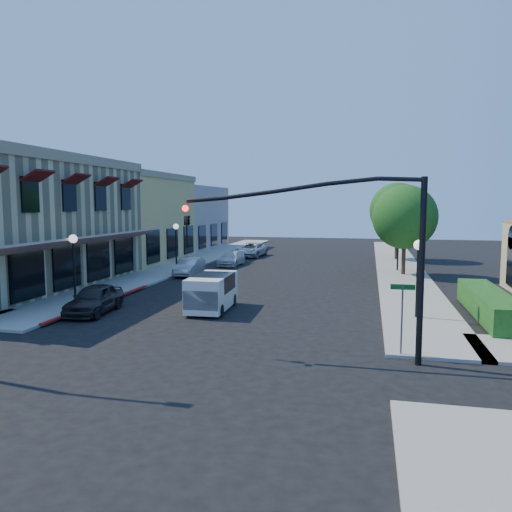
% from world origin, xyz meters
% --- Properties ---
extents(ground, '(120.00, 120.00, 0.00)m').
position_xyz_m(ground, '(0.00, 0.00, 0.00)').
color(ground, black).
rests_on(ground, ground).
extents(sidewalk_left, '(3.50, 50.00, 0.12)m').
position_xyz_m(sidewalk_left, '(-8.75, 27.00, 0.06)').
color(sidewalk_left, gray).
rests_on(sidewalk_left, ground).
extents(sidewalk_right, '(3.50, 50.00, 0.12)m').
position_xyz_m(sidewalk_right, '(8.75, 27.00, 0.06)').
color(sidewalk_right, gray).
rests_on(sidewalk_right, ground).
extents(curb_red_strip, '(0.25, 10.00, 0.06)m').
position_xyz_m(curb_red_strip, '(-6.90, 8.00, 0.00)').
color(curb_red_strip, maroon).
rests_on(curb_red_strip, ground).
extents(yellow_stucco_building, '(10.00, 12.00, 7.60)m').
position_xyz_m(yellow_stucco_building, '(-15.50, 26.00, 3.80)').
color(yellow_stucco_building, '#D9B061').
rests_on(yellow_stucco_building, ground).
extents(pink_stucco_building, '(10.00, 12.00, 7.00)m').
position_xyz_m(pink_stucco_building, '(-15.50, 38.00, 3.50)').
color(pink_stucco_building, tan).
rests_on(pink_stucco_building, ground).
extents(hedge, '(1.40, 8.00, 1.10)m').
position_xyz_m(hedge, '(11.70, 9.00, 0.00)').
color(hedge, '#194C15').
rests_on(hedge, ground).
extents(street_tree_a, '(4.56, 4.56, 6.48)m').
position_xyz_m(street_tree_a, '(8.80, 22.00, 4.19)').
color(street_tree_a, black).
rests_on(street_tree_a, ground).
extents(street_tree_b, '(4.94, 4.94, 7.02)m').
position_xyz_m(street_tree_b, '(8.80, 32.00, 4.54)').
color(street_tree_b, black).
rests_on(street_tree_b, ground).
extents(signal_mast_arm, '(8.01, 0.39, 6.00)m').
position_xyz_m(signal_mast_arm, '(5.86, 1.50, 4.09)').
color(signal_mast_arm, black).
rests_on(signal_mast_arm, ground).
extents(street_name_sign, '(0.80, 0.06, 2.50)m').
position_xyz_m(street_name_sign, '(7.50, 2.20, 1.70)').
color(street_name_sign, '#595B5E').
rests_on(street_name_sign, ground).
extents(lamppost_left_near, '(0.44, 0.44, 3.57)m').
position_xyz_m(lamppost_left_near, '(-8.50, 8.00, 2.74)').
color(lamppost_left_near, black).
rests_on(lamppost_left_near, ground).
extents(lamppost_left_far, '(0.44, 0.44, 3.57)m').
position_xyz_m(lamppost_left_far, '(-8.50, 22.00, 2.74)').
color(lamppost_left_far, black).
rests_on(lamppost_left_far, ground).
extents(lamppost_right_near, '(0.44, 0.44, 3.57)m').
position_xyz_m(lamppost_right_near, '(8.50, 8.00, 2.74)').
color(lamppost_right_near, black).
rests_on(lamppost_right_near, ground).
extents(lamppost_right_far, '(0.44, 0.44, 3.57)m').
position_xyz_m(lamppost_right_far, '(8.50, 24.00, 2.74)').
color(lamppost_right_far, black).
rests_on(lamppost_right_far, ground).
extents(white_van, '(1.86, 3.95, 1.72)m').
position_xyz_m(white_van, '(-1.00, 7.83, 0.99)').
color(white_van, silver).
rests_on(white_van, ground).
extents(parked_car_a, '(1.97, 4.13, 1.36)m').
position_xyz_m(parked_car_a, '(-6.20, 6.00, 0.68)').
color(parked_car_a, black).
rests_on(parked_car_a, ground).
extents(parked_car_b, '(1.52, 3.91, 1.27)m').
position_xyz_m(parked_car_b, '(-6.20, 18.73, 0.63)').
color(parked_car_b, '#B5B8BB').
rests_on(parked_car_b, ground).
extents(parked_car_c, '(1.71, 4.01, 1.15)m').
position_xyz_m(parked_car_c, '(-4.80, 25.00, 0.58)').
color(parked_car_c, silver).
rests_on(parked_car_c, ground).
extents(parked_car_d, '(2.56, 4.99, 1.35)m').
position_xyz_m(parked_car_d, '(-4.80, 32.00, 0.67)').
color(parked_car_d, '#B6B8BC').
rests_on(parked_car_d, ground).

